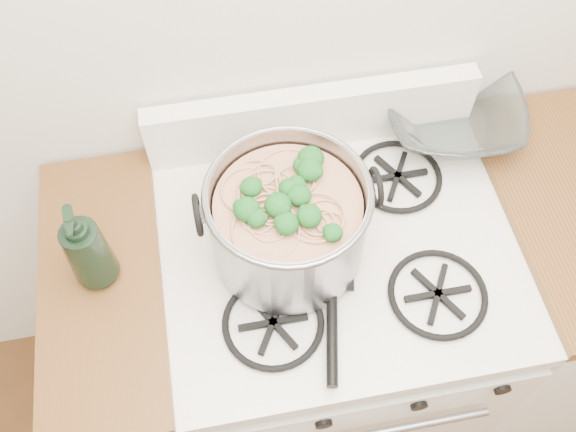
{
  "coord_description": "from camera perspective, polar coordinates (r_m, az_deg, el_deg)",
  "views": [
    {
      "loc": [
        -0.23,
        0.62,
        2.1
      ],
      "look_at": [
        -0.11,
        1.27,
        1.05
      ],
      "focal_mm": 40.0,
      "sensor_mm": 36.0,
      "label": 1
    }
  ],
  "objects": [
    {
      "name": "gas_range",
      "position": [
        1.8,
        3.59,
        -10.18
      ],
      "size": [
        0.76,
        0.66,
        0.92
      ],
      "color": "white",
      "rests_on": "ground"
    },
    {
      "name": "stock_pot",
      "position": [
        1.26,
        0.0,
        -0.54
      ],
      "size": [
        0.35,
        0.32,
        0.22
      ],
      "color": "gray",
      "rests_on": "gas_range"
    },
    {
      "name": "spatula",
      "position": [
        1.32,
        3.91,
        -4.3
      ],
      "size": [
        0.35,
        0.37,
        0.02
      ],
      "primitive_type": null,
      "rotation": [
        0.0,
        0.0,
        -0.22
      ],
      "color": "black",
      "rests_on": "gas_range"
    },
    {
      "name": "glass_bowl",
      "position": [
        1.58,
        14.26,
        8.39
      ],
      "size": [
        0.15,
        0.15,
        0.03
      ],
      "primitive_type": "imported",
      "rotation": [
        0.0,
        0.0,
        -0.17
      ],
      "color": "white",
      "rests_on": "gas_range"
    },
    {
      "name": "counter_left",
      "position": [
        1.78,
        -12.83,
        -12.32
      ],
      "size": [
        0.25,
        0.65,
        0.92
      ],
      "color": "silver",
      "rests_on": "ground"
    },
    {
      "name": "bottle",
      "position": [
        1.28,
        -17.6,
        -2.57
      ],
      "size": [
        0.1,
        0.1,
        0.23
      ],
      "primitive_type": "imported",
      "rotation": [
        0.0,
        0.0,
        0.1
      ],
      "color": "black",
      "rests_on": "counter_left"
    }
  ]
}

